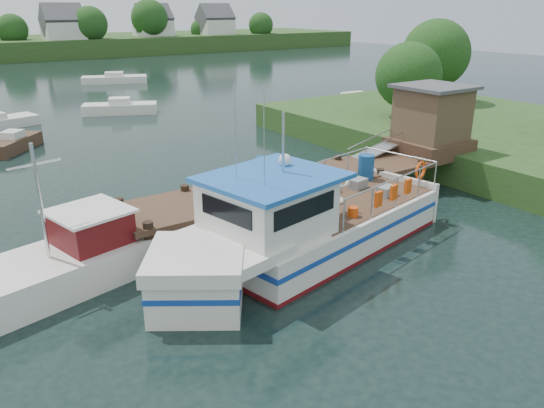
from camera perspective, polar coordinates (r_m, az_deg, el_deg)
ground_plane at (r=20.74m, az=-0.07°, el=-1.62°), size 160.00×160.00×0.00m
near_shore at (r=32.12m, az=26.71°, el=7.99°), size 16.00×30.00×7.76m
dock at (r=24.18m, az=12.83°, el=6.66°), size 16.60×3.00×4.78m
lobster_boat at (r=17.23m, az=3.03°, el=-2.56°), size 12.32×5.52×5.89m
work_boat at (r=16.88m, az=-21.30°, el=-5.92°), size 8.41×4.09×4.41m
moored_rowboat at (r=34.07m, az=-26.03°, el=5.89°), size 3.65×3.88×1.16m
moored_far at (r=61.68m, az=-16.57°, el=12.78°), size 7.19×4.55×1.16m
moored_b at (r=43.33m, az=-16.02°, el=9.92°), size 5.85×3.96×1.23m
moored_c at (r=45.19m, az=9.08°, el=10.82°), size 7.52×3.11×1.16m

